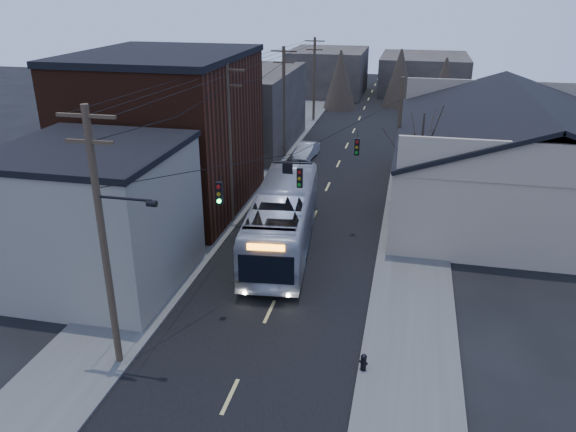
# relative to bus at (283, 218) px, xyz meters

# --- Properties ---
(road_surface) EXTENTS (9.00, 110.00, 0.02)m
(road_surface) POSITION_rel_bus_xyz_m (0.96, 14.98, -1.81)
(road_surface) COLOR black
(road_surface) RESTS_ON ground
(sidewalk_left) EXTENTS (4.00, 110.00, 0.12)m
(sidewalk_left) POSITION_rel_bus_xyz_m (-5.54, 14.98, -1.76)
(sidewalk_left) COLOR #474744
(sidewalk_left) RESTS_ON ground
(sidewalk_right) EXTENTS (4.00, 110.00, 0.12)m
(sidewalk_right) POSITION_rel_bus_xyz_m (7.46, 14.98, -1.76)
(sidewalk_right) COLOR #474744
(sidewalk_right) RESTS_ON ground
(building_clapboard) EXTENTS (8.00, 8.00, 7.00)m
(building_clapboard) POSITION_rel_bus_xyz_m (-8.04, -6.02, 1.68)
(building_clapboard) COLOR #6E695C
(building_clapboard) RESTS_ON ground
(building_brick) EXTENTS (10.00, 12.00, 10.00)m
(building_brick) POSITION_rel_bus_xyz_m (-9.04, 4.98, 3.18)
(building_brick) COLOR #33150B
(building_brick) RESTS_ON ground
(building_left_far) EXTENTS (9.00, 14.00, 7.00)m
(building_left_far) POSITION_rel_bus_xyz_m (-8.54, 20.98, 1.68)
(building_left_far) COLOR #2E2924
(building_left_far) RESTS_ON ground
(warehouse) EXTENTS (16.16, 20.60, 7.73)m
(warehouse) POSITION_rel_bus_xyz_m (13.96, 9.98, 0.88)
(warehouse) COLOR gray
(warehouse) RESTS_ON ground
(building_far_left) EXTENTS (10.00, 12.00, 6.00)m
(building_far_left) POSITION_rel_bus_xyz_m (-5.04, 49.98, 1.18)
(building_far_left) COLOR #2E2924
(building_far_left) RESTS_ON ground
(building_far_right) EXTENTS (12.00, 14.00, 5.00)m
(building_far_right) POSITION_rel_bus_xyz_m (7.96, 54.98, 0.68)
(building_far_right) COLOR #2E2924
(building_far_right) RESTS_ON ground
(bare_tree) EXTENTS (0.40, 0.40, 7.20)m
(bare_tree) POSITION_rel_bus_xyz_m (7.46, 4.98, 1.78)
(bare_tree) COLOR black
(bare_tree) RESTS_ON ground
(utility_lines) EXTENTS (11.24, 45.28, 10.50)m
(utility_lines) POSITION_rel_bus_xyz_m (-2.15, 9.12, 3.13)
(utility_lines) COLOR #382B1E
(utility_lines) RESTS_ON ground
(bus) EXTENTS (4.39, 13.31, 3.64)m
(bus) POSITION_rel_bus_xyz_m (0.00, 0.00, 0.00)
(bus) COLOR #A9ACB5
(bus) RESTS_ON ground
(parked_car) EXTENTS (1.79, 4.13, 1.32)m
(parked_car) POSITION_rel_bus_xyz_m (-2.04, 18.10, -1.16)
(parked_car) COLOR #A6A8AD
(parked_car) RESTS_ON ground
(fire_hydrant) EXTENTS (0.35, 0.25, 0.72)m
(fire_hydrant) POSITION_rel_bus_xyz_m (5.66, -10.50, -1.31)
(fire_hydrant) COLOR black
(fire_hydrant) RESTS_ON sidewalk_right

